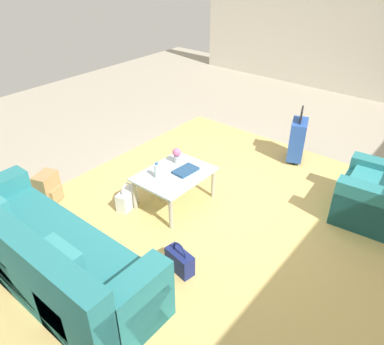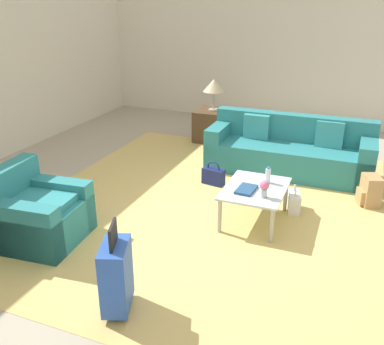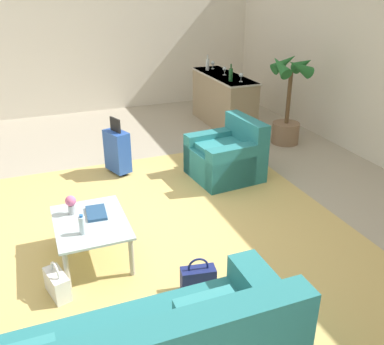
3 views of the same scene
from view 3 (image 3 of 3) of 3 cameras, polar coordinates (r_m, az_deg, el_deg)
The scene contains 18 objects.
ground_plane at distance 5.04m, azimuth -7.98°, elevation -7.50°, with size 12.00×12.00×0.00m, color #A89E89.
wall_left at distance 9.36m, azimuth -16.45°, elevation 16.89°, with size 0.12×8.00×3.10m, color silver.
area_rug at distance 4.60m, azimuth -3.68°, elevation -10.75°, with size 5.20×4.40×0.01m, color tan.
armchair at distance 6.17m, azimuth 4.92°, elevation 2.00°, with size 0.95×0.97×0.85m.
coffee_table at distance 4.44m, azimuth -13.32°, elevation -6.99°, with size 0.92×0.71×0.44m.
water_bottle at distance 4.18m, azimuth -14.44°, elevation -6.79°, with size 0.06×0.06×0.20m.
coffee_table_book at distance 4.51m, azimuth -12.65°, elevation -5.27°, with size 0.31×0.20×0.03m, color navy.
flower_vase at distance 4.53m, azimuth -15.85°, elevation -3.95°, with size 0.11×0.11×0.21m.
bar_console at distance 8.36m, azimuth 4.17°, elevation 9.65°, with size 1.82×0.61×0.98m.
wine_glass_leftmost at distance 8.81m, azimuth 2.79°, elevation 14.34°, with size 0.08×0.08×0.15m.
wine_glass_left_of_centre at distance 8.24m, azimuth 4.37°, elevation 13.58°, with size 0.08×0.08×0.15m.
wine_glass_right_of_centre at distance 7.70m, azimuth 6.57°, elevation 12.71°, with size 0.08×0.08×0.15m.
wine_bottle_clear at distance 8.65m, azimuth 2.07°, elevation 14.23°, with size 0.07×0.07×0.30m.
wine_bottle_green at distance 7.73m, azimuth 5.19°, elevation 12.88°, with size 0.07×0.07×0.30m.
suitcase_blue at distance 6.33m, azimuth -9.94°, elevation 2.90°, with size 0.45×0.35×0.85m.
handbag_navy at distance 4.06m, azimuth 0.83°, elevation -13.98°, with size 0.19×0.34×0.36m.
handbag_white at distance 4.19m, azimuth -17.54°, elevation -13.95°, with size 0.35×0.22×0.36m.
potted_palm at distance 7.50m, azimuth 12.73°, elevation 9.23°, with size 0.64×0.64×1.54m.
Camera 3 is at (4.19, -0.89, 2.67)m, focal length 40.00 mm.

